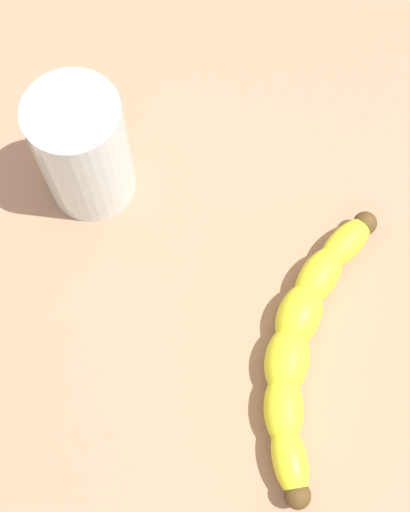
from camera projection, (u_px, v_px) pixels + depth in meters
The scene contains 3 objects.
wooden_tabletop at pixel (147, 234), 60.81cm from camera, with size 120.00×120.00×3.00cm, color #A5775B.
banana at pixel (304, 341), 54.05cm from camera, with size 19.07×17.38×3.45cm.
smoothie_glass at pixel (84, 153), 55.88cm from camera, with size 7.48×7.48×11.65cm.
Camera 1 is at (-23.65, 5.19, 57.56)cm, focal length 48.47 mm.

